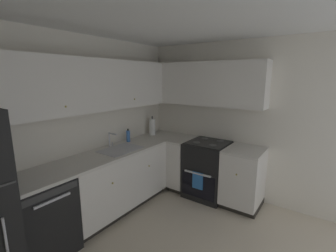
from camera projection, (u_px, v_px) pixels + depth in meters
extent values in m
cube|color=silver|center=(71.00, 130.00, 3.03)|extent=(3.79, 0.05, 2.43)
cube|color=silver|center=(248.00, 122.00, 3.56)|extent=(0.05, 3.49, 2.43)
cube|color=white|center=(187.00, 2.00, 1.81)|extent=(3.79, 3.49, 0.05)
cylinder|color=silver|center=(8.00, 252.00, 1.82)|extent=(0.02, 0.02, 0.60)
cube|color=black|center=(40.00, 217.00, 2.49)|extent=(0.60, 0.60, 0.85)
cube|color=#333333|center=(51.00, 193.00, 2.24)|extent=(0.55, 0.01, 0.07)
cube|color=silver|center=(53.00, 200.00, 2.24)|extent=(0.36, 0.02, 0.02)
cube|color=silver|center=(117.00, 178.00, 3.36)|extent=(1.59, 0.60, 0.76)
cube|color=black|center=(117.00, 204.00, 3.46)|extent=(1.59, 0.54, 0.09)
sphere|color=tan|center=(113.00, 183.00, 2.87)|extent=(0.02, 0.02, 0.02)
sphere|color=tan|center=(149.00, 166.00, 3.43)|extent=(0.02, 0.02, 0.02)
cube|color=beige|center=(116.00, 152.00, 3.28)|extent=(2.80, 0.60, 0.03)
cube|color=silver|center=(183.00, 162.00, 3.99)|extent=(0.60, 0.27, 0.76)
cube|color=black|center=(183.00, 184.00, 4.10)|extent=(0.54, 0.27, 0.09)
cube|color=silver|center=(243.00, 177.00, 3.41)|extent=(0.60, 0.52, 0.76)
cube|color=black|center=(242.00, 202.00, 3.52)|extent=(0.54, 0.52, 0.09)
sphere|color=tan|center=(236.00, 175.00, 3.13)|extent=(0.02, 0.02, 0.02)
cube|color=beige|center=(183.00, 140.00, 3.91)|extent=(0.60, 0.27, 0.03)
cube|color=beige|center=(245.00, 151.00, 3.33)|extent=(0.60, 0.52, 0.03)
cube|color=black|center=(208.00, 169.00, 3.75)|extent=(0.64, 0.62, 0.88)
cube|color=black|center=(198.00, 186.00, 3.52)|extent=(0.02, 0.55, 0.37)
cube|color=silver|center=(197.00, 174.00, 3.47)|extent=(0.02, 0.43, 0.02)
cube|color=black|center=(209.00, 142.00, 3.66)|extent=(0.59, 0.60, 0.01)
cube|color=black|center=(217.00, 134.00, 3.89)|extent=(0.03, 0.60, 0.15)
cylinder|color=#4C4C4C|center=(213.00, 145.00, 3.47)|extent=(0.11, 0.11, 0.01)
cylinder|color=#4C4C4C|center=(197.00, 142.00, 3.62)|extent=(0.11, 0.11, 0.01)
cylinder|color=#4C4C4C|center=(220.00, 141.00, 3.70)|extent=(0.11, 0.11, 0.01)
cylinder|color=#4C4C4C|center=(205.00, 139.00, 3.85)|extent=(0.11, 0.11, 0.01)
cube|color=#2D6BB2|center=(198.00, 181.00, 3.48)|extent=(0.02, 0.17, 0.26)
cube|color=silver|center=(96.00, 85.00, 3.04)|extent=(2.48, 0.32, 0.67)
sphere|color=tan|center=(66.00, 107.00, 2.55)|extent=(0.02, 0.02, 0.02)
sphere|color=tan|center=(135.00, 99.00, 3.42)|extent=(0.02, 0.02, 0.02)
cube|color=silver|center=(202.00, 84.00, 3.69)|extent=(0.32, 1.98, 0.67)
cube|color=#B7B7BC|center=(121.00, 149.00, 3.31)|extent=(0.57, 0.40, 0.01)
cube|color=gray|center=(121.00, 153.00, 3.32)|extent=(0.53, 0.36, 0.09)
cube|color=#99999E|center=(121.00, 152.00, 3.32)|extent=(0.02, 0.35, 0.06)
cylinder|color=silver|center=(109.00, 140.00, 3.42)|extent=(0.02, 0.02, 0.22)
cylinder|color=silver|center=(113.00, 134.00, 3.36)|extent=(0.02, 0.15, 0.02)
cylinder|color=silver|center=(112.00, 144.00, 3.47)|extent=(0.02, 0.02, 0.06)
cylinder|color=#3F72BF|center=(128.00, 136.00, 3.70)|extent=(0.06, 0.06, 0.18)
cylinder|color=#262626|center=(128.00, 130.00, 3.68)|extent=(0.03, 0.03, 0.03)
cylinder|color=white|center=(152.00, 127.00, 4.15)|extent=(0.11, 0.11, 0.28)
cylinder|color=#3F3F3F|center=(152.00, 126.00, 4.15)|extent=(0.02, 0.02, 0.34)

